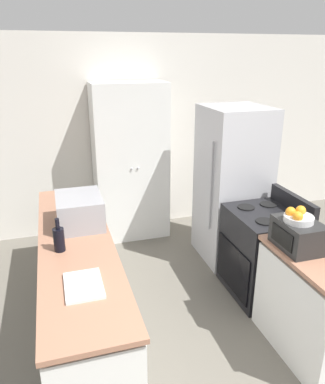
# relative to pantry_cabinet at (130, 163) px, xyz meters

# --- Properties ---
(wall_back) EXTENTS (7.00, 0.06, 2.60)m
(wall_back) POSITION_rel_pantry_cabinet_xyz_m (0.06, 0.31, 0.28)
(wall_back) COLOR silver
(wall_back) RESTS_ON ground_plane
(counter_left) EXTENTS (0.60, 2.58, 0.89)m
(counter_left) POSITION_rel_pantry_cabinet_xyz_m (-0.85, -1.75, -0.58)
(counter_left) COLOR silver
(counter_left) RESTS_ON ground_plane
(counter_right) EXTENTS (0.60, 0.94, 0.89)m
(counter_right) POSITION_rel_pantry_cabinet_xyz_m (0.97, -2.57, -0.58)
(counter_right) COLOR silver
(counter_right) RESTS_ON ground_plane
(pantry_cabinet) EXTENTS (0.93, 0.54, 2.03)m
(pantry_cabinet) POSITION_rel_pantry_cabinet_xyz_m (0.00, 0.00, 0.00)
(pantry_cabinet) COLOR silver
(pantry_cabinet) RESTS_ON ground_plane
(stove) EXTENTS (0.66, 0.74, 1.05)m
(stove) POSITION_rel_pantry_cabinet_xyz_m (0.99, -1.71, -0.56)
(stove) COLOR black
(stove) RESTS_ON ground_plane
(refrigerator) EXTENTS (0.71, 0.75, 1.82)m
(refrigerator) POSITION_rel_pantry_cabinet_xyz_m (1.01, -0.92, -0.11)
(refrigerator) COLOR #B7B7BC
(refrigerator) RESTS_ON ground_plane
(microwave) EXTENTS (0.41, 0.50, 0.27)m
(microwave) POSITION_rel_pantry_cabinet_xyz_m (-0.78, -1.44, 0.01)
(microwave) COLOR #939399
(microwave) RESTS_ON counter_left
(wine_bottle) EXTENTS (0.09, 0.09, 0.28)m
(wine_bottle) POSITION_rel_pantry_cabinet_xyz_m (-0.98, -1.89, -0.02)
(wine_bottle) COLOR black
(wine_bottle) RESTS_ON counter_left
(toaster_oven) EXTENTS (0.29, 0.39, 0.23)m
(toaster_oven) POSITION_rel_pantry_cabinet_xyz_m (0.84, -2.39, -0.01)
(toaster_oven) COLOR black
(toaster_oven) RESTS_ON counter_right
(fruit_bowl) EXTENTS (0.23, 0.23, 0.11)m
(fruit_bowl) POSITION_rel_pantry_cabinet_xyz_m (0.82, -2.39, 0.15)
(fruit_bowl) COLOR silver
(fruit_bowl) RESTS_ON toaster_oven
(cutting_board) EXTENTS (0.25, 0.35, 0.02)m
(cutting_board) POSITION_rel_pantry_cabinet_xyz_m (-0.85, -2.44, -0.11)
(cutting_board) COLOR silver
(cutting_board) RESTS_ON counter_left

